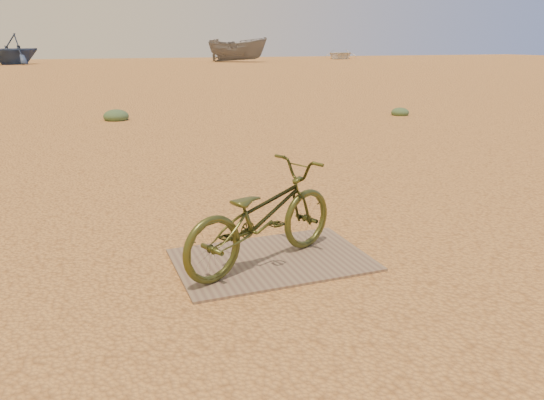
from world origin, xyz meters
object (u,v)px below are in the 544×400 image
object	(u,v)px
boat_far_left	(12,49)
boat_far_right	(340,54)
plywood_board	(272,260)
boat_mid_right	(238,50)
bicycle	(262,216)

from	to	relation	value
boat_far_left	boat_far_right	xyz separation A→B (m)	(32.00, 3.59, -0.72)
boat_far_left	boat_far_right	size ratio (longest dim) A/B	0.94
plywood_board	boat_mid_right	world-z (taller)	boat_mid_right
boat_far_right	bicycle	bearing A→B (deg)	-85.81
plywood_board	boat_mid_right	size ratio (longest dim) A/B	0.29
plywood_board	bicycle	distance (m)	0.45
bicycle	boat_mid_right	bearing A→B (deg)	-40.43
bicycle	boat_mid_right	distance (m)	46.51
bicycle	boat_mid_right	xyz separation A→B (m)	(13.72, 44.43, 0.65)
bicycle	plywood_board	bearing A→B (deg)	-85.88
boat_far_left	boat_mid_right	xyz separation A→B (m)	(18.85, -1.24, -0.15)
boat_far_left	plywood_board	bearing A→B (deg)	-34.00
plywood_board	boat_far_left	distance (m)	45.93
boat_far_left	boat_mid_right	bearing A→B (deg)	45.68
boat_far_right	plywood_board	bearing A→B (deg)	-85.74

